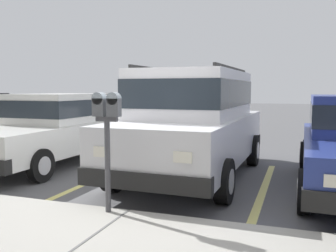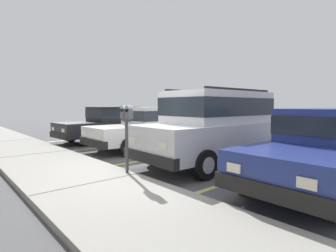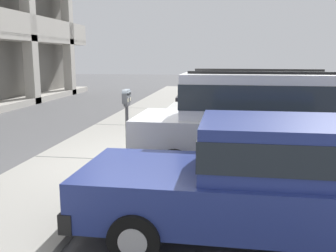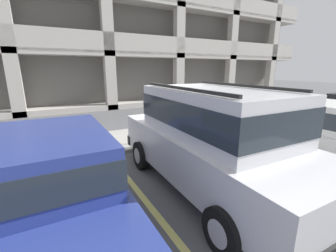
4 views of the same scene
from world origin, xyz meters
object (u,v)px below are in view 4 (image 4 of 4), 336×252
object	(u,v)px
silver_suv	(212,136)
red_sedan	(50,179)
dark_hatchback	(314,129)
parking_meter_near	(163,107)

from	to	relation	value
silver_suv	red_sedan	bearing A→B (deg)	178.88
dark_hatchback	parking_meter_near	size ratio (longest dim) A/B	3.03
red_sedan	dark_hatchback	world-z (taller)	same
parking_meter_near	silver_suv	bearing A→B (deg)	-97.69
red_sedan	parking_meter_near	world-z (taller)	parking_meter_near
red_sedan	dark_hatchback	size ratio (longest dim) A/B	1.00
dark_hatchback	parking_meter_near	xyz separation A→B (m)	(-2.88, 2.84, 0.41)
red_sedan	dark_hatchback	xyz separation A→B (m)	(6.03, -0.27, 0.00)
red_sedan	parking_meter_near	bearing A→B (deg)	39.82
silver_suv	red_sedan	world-z (taller)	silver_suv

